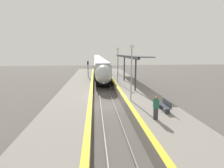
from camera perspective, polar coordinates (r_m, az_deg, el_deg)
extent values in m
plane|color=#56514C|center=(19.29, -1.53, -6.99)|extent=(120.00, 120.00, 0.00)
cube|color=slate|center=(19.23, -3.68, -6.82)|extent=(0.08, 90.00, 0.15)
cube|color=slate|center=(19.33, 0.61, -6.71)|extent=(0.08, 90.00, 0.15)
cube|color=black|center=(37.96, -3.62, 2.62)|extent=(2.41, 18.80, 0.87)
cube|color=#28282D|center=(37.85, -3.64, 3.97)|extent=(2.73, 20.44, 0.93)
cube|color=#198CBF|center=(37.79, -3.65, 4.91)|extent=(2.75, 20.44, 0.32)
cube|color=#B2B7BC|center=(37.72, -3.66, 6.21)|extent=(2.73, 20.44, 1.40)
cube|color=black|center=(37.72, -3.66, 6.10)|extent=(2.76, 18.80, 0.77)
cube|color=#9E9EA3|center=(37.67, -3.68, 7.50)|extent=(2.46, 20.44, 0.30)
cylinder|color=black|center=(30.63, -4.46, 0.35)|extent=(0.12, 0.89, 0.89)
cylinder|color=black|center=(30.69, -1.77, 0.39)|extent=(0.12, 0.89, 0.89)
cylinder|color=black|center=(32.80, -4.54, 1.01)|extent=(0.12, 0.89, 0.89)
cylinder|color=black|center=(32.86, -2.03, 1.05)|extent=(0.12, 0.89, 0.89)
cylinder|color=black|center=(43.16, -4.82, 3.25)|extent=(0.12, 0.89, 0.89)
cylinder|color=black|center=(43.21, -2.91, 3.28)|extent=(0.12, 0.89, 0.89)
cylinder|color=black|center=(45.35, -4.87, 3.59)|extent=(0.12, 0.89, 0.89)
cylinder|color=black|center=(45.39, -3.05, 3.62)|extent=(0.12, 0.89, 0.89)
ellipsoid|color=#B2B7BC|center=(26.52, -2.78, 3.12)|extent=(2.62, 3.29, 2.92)
ellipsoid|color=black|center=(26.06, -2.75, 4.05)|extent=(1.91, 1.92, 1.48)
sphere|color=#F9F4CC|center=(25.47, -2.62, 0.38)|extent=(0.24, 0.24, 0.24)
cube|color=black|center=(59.07, -4.36, 5.37)|extent=(2.41, 18.80, 0.87)
cube|color=#28282D|center=(59.00, -4.38, 6.24)|extent=(2.73, 20.44, 0.93)
cube|color=#198CBF|center=(58.96, -4.38, 6.84)|extent=(2.75, 20.44, 0.32)
cube|color=#B2B7BC|center=(58.91, -4.40, 7.68)|extent=(2.73, 20.44, 1.40)
cube|color=black|center=(58.92, -4.40, 7.61)|extent=(2.76, 18.80, 0.77)
cube|color=#9E9EA3|center=(58.88, -4.41, 8.51)|extent=(2.46, 20.44, 0.30)
cylinder|color=black|center=(51.68, -4.97, 4.42)|extent=(0.12, 0.89, 0.89)
cylinder|color=black|center=(51.71, -3.37, 4.44)|extent=(0.12, 0.89, 0.89)
cylinder|color=black|center=(53.86, -5.00, 4.66)|extent=(0.12, 0.89, 0.89)
cylinder|color=black|center=(53.90, -3.46, 4.68)|extent=(0.12, 0.89, 0.89)
cylinder|color=black|center=(64.29, -5.11, 5.57)|extent=(0.12, 0.89, 0.89)
cylinder|color=black|center=(64.32, -3.83, 5.59)|extent=(0.12, 0.89, 0.89)
cylinder|color=black|center=(66.49, -5.13, 5.73)|extent=(0.12, 0.89, 0.89)
cylinder|color=black|center=(66.51, -3.89, 5.75)|extent=(0.12, 0.89, 0.89)
cube|color=black|center=(80.25, -4.72, 6.67)|extent=(2.41, 18.80, 0.87)
cube|color=#28282D|center=(80.19, -4.73, 7.31)|extent=(2.73, 20.44, 0.93)
cube|color=#198CBF|center=(80.16, -4.73, 7.76)|extent=(2.75, 20.44, 0.32)
cube|color=#B2B7BC|center=(80.13, -4.74, 8.37)|extent=(2.73, 20.44, 1.40)
cube|color=black|center=(80.13, -4.74, 8.32)|extent=(2.76, 18.80, 0.77)
cube|color=#9E9EA3|center=(80.11, -4.75, 8.98)|extent=(2.46, 20.44, 0.30)
cylinder|color=black|center=(72.83, -5.18, 6.13)|extent=(0.12, 0.89, 0.89)
cylinder|color=black|center=(72.86, -4.05, 6.14)|extent=(0.12, 0.89, 0.89)
cylinder|color=black|center=(75.03, -5.20, 6.25)|extent=(0.12, 0.89, 0.89)
cylinder|color=black|center=(75.05, -4.09, 6.27)|extent=(0.12, 0.89, 0.89)
cylinder|color=black|center=(85.48, -5.26, 6.74)|extent=(0.12, 0.89, 0.89)
cylinder|color=black|center=(85.50, -4.29, 6.76)|extent=(0.12, 0.89, 0.89)
cylinder|color=black|center=(87.67, -5.27, 6.83)|extent=(0.12, 0.89, 0.89)
cylinder|color=black|center=(87.69, -4.33, 6.85)|extent=(0.12, 0.89, 0.89)
cube|color=black|center=(101.45, -4.93, 7.43)|extent=(2.41, 18.80, 0.87)
cube|color=#28282D|center=(101.41, -4.93, 7.94)|extent=(2.73, 20.44, 0.93)
cube|color=#198CBF|center=(101.38, -4.94, 8.29)|extent=(2.75, 20.44, 0.32)
cube|color=#B2B7BC|center=(101.36, -4.95, 8.77)|extent=(2.73, 20.44, 1.40)
cube|color=black|center=(101.36, -4.95, 8.73)|extent=(2.76, 18.80, 0.77)
cube|color=#9E9EA3|center=(101.34, -4.95, 9.26)|extent=(2.46, 20.44, 0.30)
cylinder|color=black|center=(94.03, -5.30, 7.07)|extent=(0.12, 0.89, 0.89)
cylinder|color=black|center=(94.05, -4.42, 7.08)|extent=(0.12, 0.89, 0.89)
cylinder|color=black|center=(96.22, -5.31, 7.14)|extent=(0.12, 0.89, 0.89)
cylinder|color=black|center=(96.24, -4.45, 7.15)|extent=(0.12, 0.89, 0.89)
cylinder|color=black|center=(106.68, -5.35, 7.45)|extent=(0.12, 0.89, 0.89)
cylinder|color=black|center=(106.70, -4.57, 7.46)|extent=(0.12, 0.89, 0.89)
cylinder|color=black|center=(108.88, -5.36, 7.51)|extent=(0.12, 0.89, 0.89)
cylinder|color=black|center=(108.89, -4.60, 7.52)|extent=(0.12, 0.89, 0.89)
cube|color=gray|center=(19.75, 9.41, -5.13)|extent=(4.28, 64.00, 1.05)
cube|color=yellow|center=(19.21, 3.85, -3.82)|extent=(0.40, 64.00, 0.01)
cube|color=gray|center=(19.24, -12.50, -5.65)|extent=(4.09, 64.00, 1.05)
cube|color=yellow|center=(18.97, -7.00, -4.06)|extent=(0.40, 64.00, 0.01)
cube|color=#2D333D|center=(14.26, 17.68, -8.50)|extent=(0.36, 0.06, 0.42)
cube|color=#2D333D|center=(15.39, 15.80, -7.01)|extent=(0.36, 0.06, 0.42)
cube|color=#2D333D|center=(14.76, 16.75, -6.90)|extent=(0.44, 1.71, 0.03)
cube|color=#2D333D|center=(14.77, 17.52, -5.98)|extent=(0.04, 1.71, 0.44)
cube|color=#333338|center=(12.86, 14.07, -9.43)|extent=(0.28, 0.20, 0.83)
cube|color=#1E604C|center=(12.64, 14.21, -6.26)|extent=(0.36, 0.22, 0.66)
sphere|color=#936B4C|center=(12.52, 14.30, -4.32)|extent=(0.22, 0.22, 0.22)
cylinder|color=#59595E|center=(33.84, -7.80, 3.39)|extent=(0.14, 0.14, 3.42)
cube|color=black|center=(33.65, -7.89, 6.88)|extent=(0.28, 0.20, 0.70)
sphere|color=#1ED833|center=(33.53, -7.90, 7.16)|extent=(0.14, 0.14, 0.14)
sphere|color=#330A0A|center=(33.55, -7.89, 6.58)|extent=(0.14, 0.14, 0.14)
cylinder|color=#9E9EA3|center=(16.90, 6.33, 3.01)|extent=(0.12, 0.12, 5.12)
cube|color=silver|center=(16.78, 6.51, 12.13)|extent=(0.36, 0.20, 0.24)
cylinder|color=#9E9EA3|center=(26.76, 1.89, 5.75)|extent=(0.12, 0.12, 5.12)
cube|color=silver|center=(26.68, 1.92, 11.50)|extent=(0.36, 0.20, 0.24)
cylinder|color=#333842|center=(21.52, 7.68, 2.94)|extent=(0.20, 0.20, 3.92)
cylinder|color=#333842|center=(29.54, 4.02, 5.00)|extent=(0.20, 0.20, 3.92)
cylinder|color=#333842|center=(37.66, 1.93, 6.16)|extent=(0.20, 0.20, 3.92)
cube|color=#333842|center=(29.42, 4.08, 8.99)|extent=(0.24, 19.47, 0.36)
cube|color=#333842|center=(29.58, 5.82, 9.20)|extent=(2.00, 19.47, 0.10)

